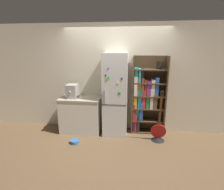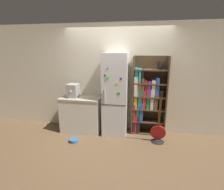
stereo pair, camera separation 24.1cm
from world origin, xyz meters
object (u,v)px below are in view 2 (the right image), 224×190
refrigerator (115,95)px  espresso_machine (73,91)px  guitar (158,135)px  pet_bowl (74,140)px  bookshelf (146,97)px

refrigerator → espresso_machine: 1.04m
guitar → pet_bowl: (-1.83, -0.34, -0.13)m
guitar → espresso_machine: bearing=172.9°
guitar → refrigerator: bearing=164.7°
refrigerator → pet_bowl: (-0.83, -0.61, -0.93)m
refrigerator → pet_bowl: 1.38m
refrigerator → pet_bowl: refrigerator is taller
refrigerator → espresso_machine: size_ratio=5.65×
espresso_machine → pet_bowl: 1.17m
bookshelf → espresso_machine: bookshelf is taller
bookshelf → espresso_machine: (-1.75, -0.17, 0.13)m
pet_bowl → bookshelf: bearing=26.4°
bookshelf → espresso_machine: bearing=-174.4°
bookshelf → pet_bowl: bookshelf is taller
refrigerator → guitar: (1.00, -0.27, -0.79)m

